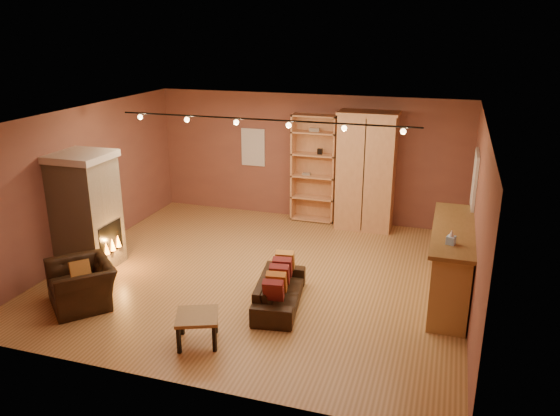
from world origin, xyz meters
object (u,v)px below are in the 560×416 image
(armoire, at_px, (366,171))
(bar_counter, at_px, (451,263))
(coffee_table, at_px, (197,319))
(fireplace, at_px, (87,211))
(armchair, at_px, (81,277))
(bookcase, at_px, (314,167))
(loveseat, at_px, (280,285))

(armoire, xyz_separation_m, bar_counter, (1.84, -2.83, -0.66))
(bar_counter, xyz_separation_m, coffee_table, (-3.27, -2.43, -0.24))
(fireplace, xyz_separation_m, coffee_table, (2.97, -1.74, -0.69))
(armoire, xyz_separation_m, armchair, (-3.65, -4.80, -0.81))
(bookcase, distance_m, coffee_table, 5.53)
(coffee_table, bearing_deg, armoire, 74.82)
(bookcase, distance_m, bar_counter, 4.32)
(bar_counter, xyz_separation_m, loveseat, (-2.53, -1.05, -0.27))
(fireplace, bearing_deg, armoire, 38.73)
(bookcase, xyz_separation_m, loveseat, (0.49, -4.08, -0.88))
(fireplace, relative_size, bookcase, 0.89)
(armoire, height_order, bar_counter, armoire)
(fireplace, relative_size, armchair, 1.71)
(bookcase, bearing_deg, armchair, -116.30)
(fireplace, height_order, loveseat, fireplace)
(bookcase, height_order, bar_counter, bookcase)
(armoire, height_order, loveseat, armoire)
(bar_counter, bearing_deg, bookcase, 134.91)
(fireplace, height_order, bar_counter, fireplace)
(loveseat, height_order, armchair, armchair)
(fireplace, distance_m, loveseat, 3.80)
(bar_counter, height_order, coffee_table, bar_counter)
(armchair, bearing_deg, bookcase, 105.95)
(fireplace, xyz_separation_m, loveseat, (3.71, -0.35, -0.72))
(bookcase, bearing_deg, fireplace, -130.87)
(bar_counter, relative_size, armchair, 2.04)
(armchair, bearing_deg, fireplace, 162.84)
(bookcase, height_order, loveseat, bookcase)
(armoire, relative_size, coffee_table, 3.40)
(fireplace, xyz_separation_m, bar_counter, (6.24, 0.70, -0.45))
(armoire, distance_m, coffee_table, 5.53)
(coffee_table, bearing_deg, armchair, 168.19)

